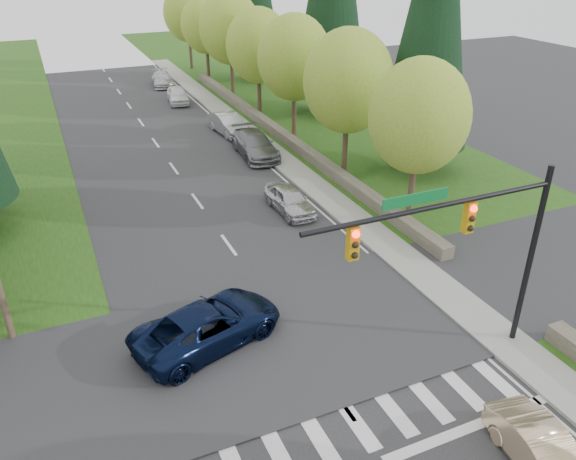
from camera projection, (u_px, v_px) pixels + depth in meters
grass_east at (403, 172)px, 35.16m from camera, size 14.00×110.00×0.06m
cross_street at (293, 335)px, 20.78m from camera, size 120.00×8.00×0.10m
sidewalk_east at (302, 175)px, 34.58m from camera, size 1.80×80.00×0.13m
curb_east at (289, 177)px, 34.27m from camera, size 0.20×80.00×0.13m
stone_wall_north at (277, 131)px, 41.54m from camera, size 0.70×40.00×0.70m
traffic_signal at (470, 234)px, 17.20m from camera, size 8.70×0.37×6.80m
decid_tree_0 at (419, 117)px, 26.35m from camera, size 4.80×4.80×8.37m
decid_tree_1 at (348, 81)px, 31.97m from camera, size 5.20×5.20×8.80m
decid_tree_2 at (294, 58)px, 37.52m from camera, size 5.00×5.00×8.82m
decid_tree_3 at (258, 46)px, 43.35m from camera, size 5.00×5.00×8.55m
decid_tree_4 at (230, 28)px, 48.88m from camera, size 5.40×5.40×9.18m
decid_tree_5 at (205, 25)px, 54.73m from camera, size 4.80×4.80×8.30m
decid_tree_6 at (188, 13)px, 60.29m from camera, size 5.20×5.20×8.86m
conifer_e_a at (435, 4)px, 31.00m from camera, size 5.44×5.44×17.80m
sedan_champagne at (544, 455)px, 15.18m from camera, size 1.83×4.00×1.27m
suv_navy at (208, 325)px, 20.05m from camera, size 6.06×4.10×1.54m
parked_car_a at (290, 200)px, 29.85m from camera, size 1.73×4.06×1.37m
parked_car_b at (255, 145)px, 37.48m from camera, size 2.54×5.55×1.57m
parked_car_c at (228, 124)px, 41.80m from camera, size 2.04×4.68×1.50m
parked_car_d at (178, 95)px, 49.67m from camera, size 2.19×4.34×1.42m
parked_car_e at (162, 79)px, 55.43m from camera, size 2.48×4.80×1.33m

